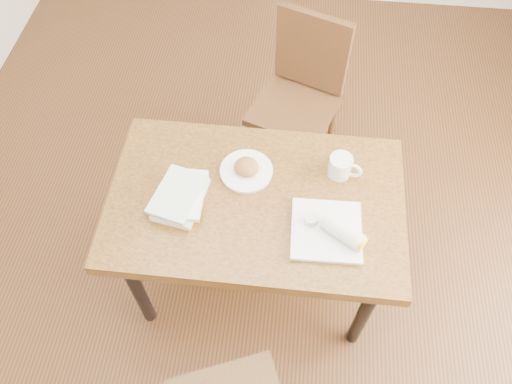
# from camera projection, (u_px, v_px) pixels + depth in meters

# --- Properties ---
(ground) EXTENTS (4.00, 5.00, 0.01)m
(ground) POSITION_uv_depth(u_px,v_px,m) (256.00, 275.00, 2.69)
(ground) COLOR #472814
(ground) RESTS_ON ground
(room_walls) EXTENTS (4.02, 5.02, 2.80)m
(room_walls) POSITION_uv_depth(u_px,v_px,m) (256.00, 18.00, 1.33)
(room_walls) COLOR silver
(room_walls) RESTS_ON ground
(table) EXTENTS (1.23, 0.77, 0.75)m
(table) POSITION_uv_depth(u_px,v_px,m) (256.00, 210.00, 2.13)
(table) COLOR brown
(table) RESTS_ON ground
(chair_far) EXTENTS (0.54, 0.54, 0.95)m
(chair_far) POSITION_uv_depth(u_px,v_px,m) (301.00, 89.00, 2.70)
(chair_far) COLOR #432913
(chair_far) RESTS_ON ground
(plate_scone) EXTENTS (0.23, 0.23, 0.07)m
(plate_scone) POSITION_uv_depth(u_px,v_px,m) (246.00, 170.00, 2.12)
(plate_scone) COLOR white
(plate_scone) RESTS_ON table
(coffee_mug) EXTENTS (0.14, 0.10, 0.10)m
(coffee_mug) POSITION_uv_depth(u_px,v_px,m) (341.00, 166.00, 2.09)
(coffee_mug) COLOR white
(coffee_mug) RESTS_ON table
(plate_burrito) EXTENTS (0.30, 0.28, 0.09)m
(plate_burrito) POSITION_uv_depth(u_px,v_px,m) (332.00, 231.00, 1.94)
(plate_burrito) COLOR white
(plate_burrito) RESTS_ON table
(book_stack) EXTENTS (0.23, 0.28, 0.07)m
(book_stack) POSITION_uv_depth(u_px,v_px,m) (181.00, 196.00, 2.03)
(book_stack) COLOR white
(book_stack) RESTS_ON table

